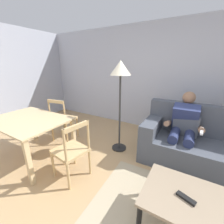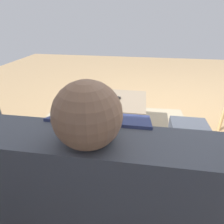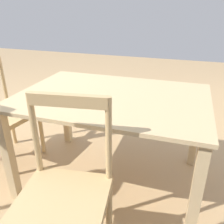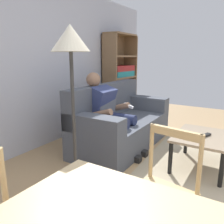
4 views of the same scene
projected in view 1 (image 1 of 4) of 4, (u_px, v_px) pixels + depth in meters
The scene contains 10 objects.
ground_plane at pixel (104, 215), 1.63m from camera, with size 9.02×9.02×0.00m, color tan.
wall_back at pixel (165, 80), 3.38m from camera, with size 7.02×0.12×2.51m, color #B2B7C6.
couch at pixel (201, 145), 2.36m from camera, with size 1.85×0.86×0.97m.
person_lounging at pixel (184, 127), 2.43m from camera, with size 0.59×0.94×1.16m.
coffee_table at pixel (186, 202), 1.37m from camera, with size 0.80×0.64×0.44m.
tv_remote at pixel (186, 198), 1.33m from camera, with size 0.05×0.17×0.02m, color black.
dining_table at pixel (29, 125), 2.48m from camera, with size 1.32×0.93×0.73m.
dining_chair_near_wall at pixel (63, 119), 3.13m from camera, with size 0.48×0.48×0.94m.
dining_chair_facing_couch at pixel (72, 151), 2.06m from camera, with size 0.48×0.48×0.89m.
floor_lamp at pixel (120, 77), 2.46m from camera, with size 0.36×0.36×1.67m.
Camera 1 is at (0.67, -0.97, 1.62)m, focal length 23.17 mm.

